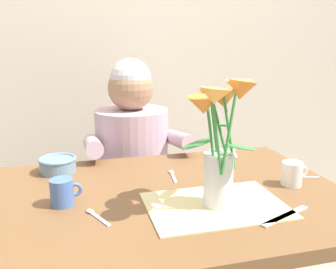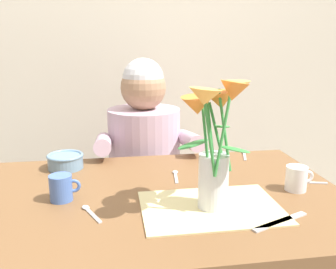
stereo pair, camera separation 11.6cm
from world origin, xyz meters
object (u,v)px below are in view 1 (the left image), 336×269
Objects in this scene: flower_vase at (220,133)px; dinner_knife at (285,216)px; seated_person at (133,178)px; ceramic_bowl at (58,164)px; ceramic_mug at (292,174)px; tea_cup at (62,193)px.

flower_vase is 1.98× the size of dinner_knife.
ceramic_bowl is at bearing -134.98° from seated_person.
seated_person is at bearing 123.56° from ceramic_mug.
ceramic_bowl is 0.83m from ceramic_mug.
dinner_knife is (0.16, -0.11, -0.22)m from flower_vase.
flower_vase is at bearing -162.84° from ceramic_mug.
dinner_knife is 2.04× the size of tea_cup.
dinner_knife is at bearing -33.83° from flower_vase.
tea_cup is (-0.74, 0.03, 0.00)m from ceramic_mug.
ceramic_mug is at bearing 17.16° from flower_vase.
dinner_knife is (0.61, -0.53, -0.03)m from ceramic_bowl.
seated_person is at bearing 99.67° from flower_vase.
flower_vase is 4.05× the size of tea_cup.
dinner_knife is 0.25m from ceramic_mug.
ceramic_bowl reaches higher than dinner_knife.
seated_person is 0.92m from dinner_knife.
flower_vase reaches higher than ceramic_bowl.
seated_person is at bearing 85.85° from dinner_knife.
dinner_knife is at bearing -71.00° from seated_person.
ceramic_bowl is at bearing 116.55° from dinner_knife.
flower_vase is 0.29m from dinner_knife.
flower_vase is at bearing -79.80° from seated_person.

